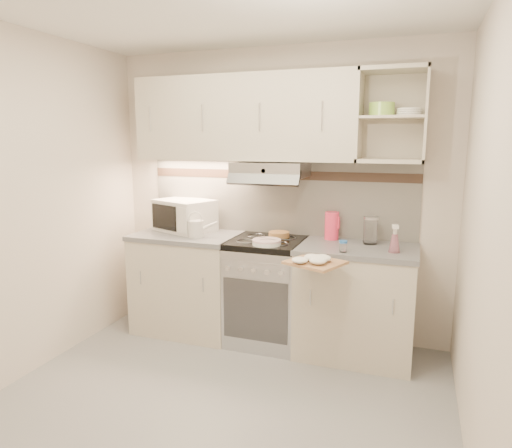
{
  "coord_description": "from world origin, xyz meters",
  "views": [
    {
      "loc": [
        1.16,
        -2.44,
        1.73
      ],
      "look_at": [
        -0.04,
        0.95,
        1.06
      ],
      "focal_mm": 32.0,
      "sensor_mm": 36.0,
      "label": 1
    }
  ],
  "objects_px": {
    "watering_can": "(197,228)",
    "spray_bottle": "(395,241)",
    "microwave": "(184,215)",
    "cutting_board": "(315,263)",
    "electric_range": "(267,291)",
    "plate_stack": "(267,242)",
    "glass_jar": "(370,230)",
    "pink_pitcher": "(332,226)"
  },
  "relations": [
    {
      "from": "watering_can",
      "to": "glass_jar",
      "type": "distance_m",
      "value": 1.45
    },
    {
      "from": "pink_pitcher",
      "to": "cutting_board",
      "type": "height_order",
      "value": "pink_pitcher"
    },
    {
      "from": "plate_stack",
      "to": "glass_jar",
      "type": "relative_size",
      "value": 1.03
    },
    {
      "from": "microwave",
      "to": "pink_pitcher",
      "type": "xyz_separation_m",
      "value": [
        1.34,
        0.09,
        -0.03
      ]
    },
    {
      "from": "watering_can",
      "to": "cutting_board",
      "type": "relative_size",
      "value": 0.71
    },
    {
      "from": "watering_can",
      "to": "spray_bottle",
      "type": "distance_m",
      "value": 1.62
    },
    {
      "from": "plate_stack",
      "to": "pink_pitcher",
      "type": "bearing_deg",
      "value": 40.25
    },
    {
      "from": "microwave",
      "to": "cutting_board",
      "type": "distance_m",
      "value": 1.48
    },
    {
      "from": "pink_pitcher",
      "to": "glass_jar",
      "type": "relative_size",
      "value": 1.05
    },
    {
      "from": "watering_can",
      "to": "cutting_board",
      "type": "distance_m",
      "value": 1.17
    },
    {
      "from": "electric_range",
      "to": "plate_stack",
      "type": "height_order",
      "value": "plate_stack"
    },
    {
      "from": "plate_stack",
      "to": "pink_pitcher",
      "type": "height_order",
      "value": "pink_pitcher"
    },
    {
      "from": "microwave",
      "to": "spray_bottle",
      "type": "distance_m",
      "value": 1.87
    },
    {
      "from": "electric_range",
      "to": "pink_pitcher",
      "type": "distance_m",
      "value": 0.79
    },
    {
      "from": "watering_can",
      "to": "spray_bottle",
      "type": "relative_size",
      "value": 1.14
    },
    {
      "from": "electric_range",
      "to": "cutting_board",
      "type": "bearing_deg",
      "value": -42.23
    },
    {
      "from": "plate_stack",
      "to": "glass_jar",
      "type": "height_order",
      "value": "glass_jar"
    },
    {
      "from": "watering_can",
      "to": "plate_stack",
      "type": "xyz_separation_m",
      "value": [
        0.66,
        -0.07,
        -0.06
      ]
    },
    {
      "from": "watering_can",
      "to": "plate_stack",
      "type": "distance_m",
      "value": 0.66
    },
    {
      "from": "watering_can",
      "to": "electric_range",
      "type": "bearing_deg",
      "value": -11.58
    },
    {
      "from": "electric_range",
      "to": "cutting_board",
      "type": "height_order",
      "value": "electric_range"
    },
    {
      "from": "electric_range",
      "to": "pink_pitcher",
      "type": "relative_size",
      "value": 3.86
    },
    {
      "from": "spray_bottle",
      "to": "cutting_board",
      "type": "bearing_deg",
      "value": -154.57
    },
    {
      "from": "microwave",
      "to": "plate_stack",
      "type": "height_order",
      "value": "microwave"
    },
    {
      "from": "microwave",
      "to": "cutting_board",
      "type": "bearing_deg",
      "value": -1.81
    },
    {
      "from": "watering_can",
      "to": "pink_pitcher",
      "type": "bearing_deg",
      "value": -6.12
    },
    {
      "from": "plate_stack",
      "to": "glass_jar",
      "type": "distance_m",
      "value": 0.84
    },
    {
      "from": "watering_can",
      "to": "microwave",
      "type": "bearing_deg",
      "value": 115.58
    },
    {
      "from": "watering_can",
      "to": "spray_bottle",
      "type": "xyz_separation_m",
      "value": [
        1.62,
        0.01,
        0.01
      ]
    },
    {
      "from": "microwave",
      "to": "spray_bottle",
      "type": "height_order",
      "value": "microwave"
    },
    {
      "from": "electric_range",
      "to": "watering_can",
      "type": "height_order",
      "value": "watering_can"
    },
    {
      "from": "microwave",
      "to": "cutting_board",
      "type": "relative_size",
      "value": 1.7
    },
    {
      "from": "microwave",
      "to": "plate_stack",
      "type": "distance_m",
      "value": 0.95
    },
    {
      "from": "pink_pitcher",
      "to": "spray_bottle",
      "type": "xyz_separation_m",
      "value": [
        0.52,
        -0.29,
        -0.03
      ]
    },
    {
      "from": "pink_pitcher",
      "to": "microwave",
      "type": "bearing_deg",
      "value": -166.2
    },
    {
      "from": "pink_pitcher",
      "to": "watering_can",
      "type": "bearing_deg",
      "value": -154.48
    },
    {
      "from": "electric_range",
      "to": "cutting_board",
      "type": "xyz_separation_m",
      "value": [
        0.51,
        -0.47,
        0.42
      ]
    },
    {
      "from": "glass_jar",
      "to": "spray_bottle",
      "type": "xyz_separation_m",
      "value": [
        0.2,
        -0.22,
        -0.02
      ]
    },
    {
      "from": "pink_pitcher",
      "to": "glass_jar",
      "type": "height_order",
      "value": "pink_pitcher"
    },
    {
      "from": "glass_jar",
      "to": "spray_bottle",
      "type": "bearing_deg",
      "value": -48.45
    },
    {
      "from": "electric_range",
      "to": "spray_bottle",
      "type": "bearing_deg",
      "value": -5.23
    },
    {
      "from": "electric_range",
      "to": "glass_jar",
      "type": "distance_m",
      "value": 1.01
    }
  ]
}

